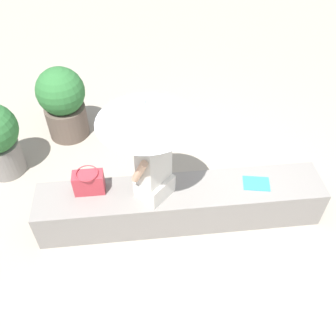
% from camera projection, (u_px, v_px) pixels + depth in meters
% --- Properties ---
extents(ground_plane, '(14.00, 14.00, 0.00)m').
position_uv_depth(ground_plane, '(180.00, 217.00, 4.20)').
color(ground_plane, '#9E9384').
extents(stone_bench, '(3.07, 0.52, 0.47)m').
position_uv_depth(stone_bench, '(181.00, 204.00, 4.03)').
color(stone_bench, gray).
rests_on(stone_bench, ground).
extents(person_seated, '(0.47, 0.47, 0.90)m').
position_uv_depth(person_seated, '(154.00, 167.00, 3.56)').
color(person_seated, beige).
rests_on(person_seated, stone_bench).
extents(parasol, '(0.90, 0.90, 1.14)m').
position_uv_depth(parasol, '(145.00, 112.00, 3.15)').
color(parasol, '#B7B7BC').
rests_on(parasol, stone_bench).
extents(handbag_black, '(0.31, 0.23, 0.27)m').
position_uv_depth(handbag_black, '(89.00, 182.00, 3.76)').
color(handbag_black, '#B2333D').
rests_on(handbag_black, stone_bench).
extents(magazine, '(0.31, 0.25, 0.01)m').
position_uv_depth(magazine, '(256.00, 184.00, 3.92)').
color(magazine, '#339ED1').
rests_on(magazine, stone_bench).
extents(planter_near, '(0.63, 0.63, 1.02)m').
position_uv_depth(planter_near, '(63.00, 102.00, 4.89)').
color(planter_near, brown).
rests_on(planter_near, ground).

